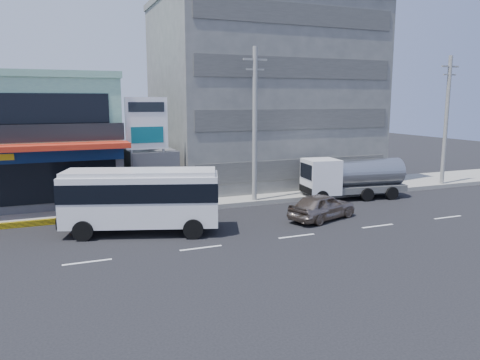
% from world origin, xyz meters
% --- Properties ---
extents(ground, '(120.00, 120.00, 0.00)m').
position_xyz_m(ground, '(0.00, 0.00, 0.00)').
color(ground, black).
rests_on(ground, ground).
extents(sidewalk, '(70.00, 5.00, 0.30)m').
position_xyz_m(sidewalk, '(5.00, 9.50, 0.15)').
color(sidewalk, gray).
rests_on(sidewalk, ground).
extents(shop_building, '(12.40, 11.70, 8.00)m').
position_xyz_m(shop_building, '(-8.00, 13.95, 4.00)').
color(shop_building, '#414246').
rests_on(shop_building, ground).
extents(concrete_building, '(16.00, 12.00, 14.00)m').
position_xyz_m(concrete_building, '(10.00, 15.00, 7.00)').
color(concrete_building, gray).
rests_on(concrete_building, ground).
extents(gap_structure, '(3.00, 6.00, 3.50)m').
position_xyz_m(gap_structure, '(0.00, 12.00, 1.75)').
color(gap_structure, '#414246').
rests_on(gap_structure, ground).
extents(satellite_dish, '(1.50, 1.50, 0.15)m').
position_xyz_m(satellite_dish, '(0.00, 11.00, 3.58)').
color(satellite_dish, slate).
rests_on(satellite_dish, gap_structure).
extents(billboard, '(2.60, 0.18, 6.90)m').
position_xyz_m(billboard, '(-0.50, 9.20, 4.93)').
color(billboard, gray).
rests_on(billboard, ground).
extents(utility_pole_near, '(1.60, 0.30, 10.00)m').
position_xyz_m(utility_pole_near, '(6.00, 7.40, 5.15)').
color(utility_pole_near, '#999993').
rests_on(utility_pole_near, ground).
extents(utility_pole_far, '(1.60, 0.30, 10.00)m').
position_xyz_m(utility_pole_far, '(22.00, 7.40, 5.15)').
color(utility_pole_far, '#999993').
rests_on(utility_pole_far, ground).
extents(minibus, '(8.16, 4.86, 3.25)m').
position_xyz_m(minibus, '(-2.02, 3.54, 1.94)').
color(minibus, silver).
rests_on(minibus, ground).
extents(sedan, '(4.78, 3.16, 1.51)m').
position_xyz_m(sedan, '(7.98, 2.40, 0.76)').
color(sedan, gray).
rests_on(sedan, ground).
extents(tanker_truck, '(7.35, 3.07, 2.82)m').
position_xyz_m(tanker_truck, '(12.81, 6.54, 1.51)').
color(tanker_truck, white).
rests_on(tanker_truck, ground).
extents(motorcycle_rider, '(1.91, 1.29, 2.32)m').
position_xyz_m(motorcycle_rider, '(-5.24, 6.68, 0.76)').
color(motorcycle_rider, '#4E0B0B').
rests_on(motorcycle_rider, ground).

